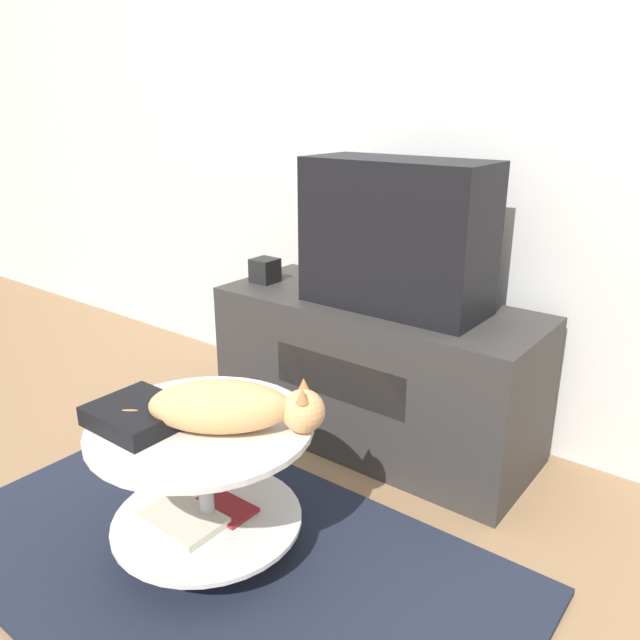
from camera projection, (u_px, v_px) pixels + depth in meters
name	position (u px, v px, depth m)	size (l,w,h in m)	color
ground_plane	(220.00, 564.00, 1.82)	(12.00, 12.00, 0.00)	#93704C
wall_back	(442.00, 96.00, 2.31)	(8.00, 0.05, 2.60)	silver
rug	(220.00, 561.00, 1.82)	(1.72, 1.02, 0.02)	#1E2333
tv_stand	(375.00, 372.00, 2.42)	(1.24, 0.49, 0.57)	#33302D
tv	(396.00, 235.00, 2.18)	(0.66, 0.29, 0.52)	black
speaker	(265.00, 270.00, 2.57)	(0.10, 0.10, 0.10)	black
coffee_table	(203.00, 473.00, 1.77)	(0.63, 0.63, 0.42)	#B2B2B7
dvd_box	(139.00, 415.00, 1.71)	(0.25, 0.22, 0.05)	black
cat	(230.00, 407.00, 1.66)	(0.51, 0.40, 0.14)	tan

